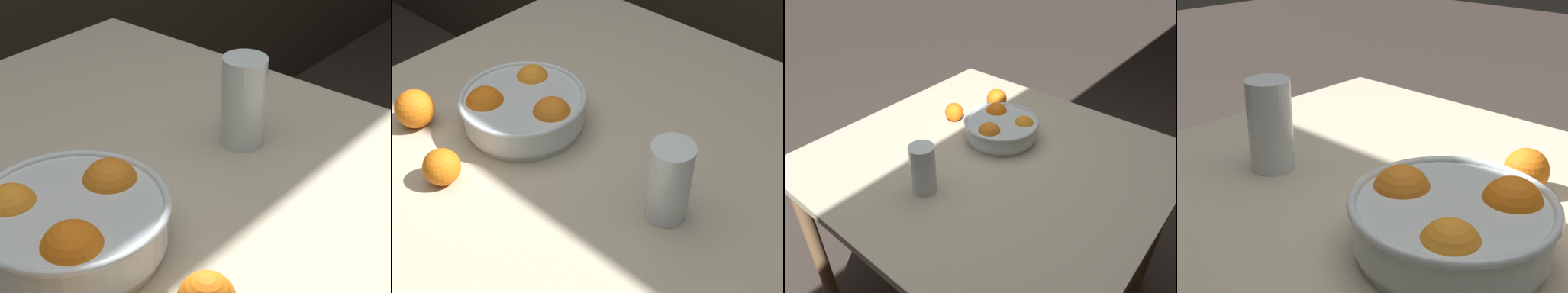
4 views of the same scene
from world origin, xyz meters
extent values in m
cube|color=#B7AD93|center=(0.00, 0.00, 0.74)|extent=(1.03, 1.08, 0.03)
cylinder|color=#936B47|center=(0.45, -0.48, 0.36)|extent=(0.05, 0.05, 0.72)
cylinder|color=silver|center=(-0.11, -0.05, 0.76)|extent=(0.23, 0.23, 0.02)
cylinder|color=silver|center=(-0.11, -0.05, 0.80)|extent=(0.25, 0.25, 0.05)
torus|color=silver|center=(-0.11, -0.05, 0.82)|extent=(0.26, 0.26, 0.01)
sphere|color=orange|center=(-0.04, -0.04, 0.81)|extent=(0.08, 0.08, 0.08)
sphere|color=orange|center=(-0.16, 0.02, 0.81)|extent=(0.07, 0.07, 0.07)
sphere|color=orange|center=(-0.16, -0.10, 0.81)|extent=(0.08, 0.08, 0.08)
cylinder|color=#F4A314|center=(0.25, -0.05, 0.81)|extent=(0.06, 0.06, 0.12)
cylinder|color=silver|center=(0.25, -0.05, 0.83)|extent=(0.07, 0.07, 0.15)
sphere|color=orange|center=(-0.10, -0.26, 0.79)|extent=(0.07, 0.07, 0.07)
camera|label=1|loc=(-0.52, -0.59, 1.32)|focal=60.00mm
camera|label=2|loc=(0.58, -0.61, 1.46)|focal=50.00mm
camera|label=3|loc=(0.80, 0.62, 1.49)|focal=35.00mm
camera|label=4|loc=(-0.43, 0.44, 1.15)|focal=50.00mm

